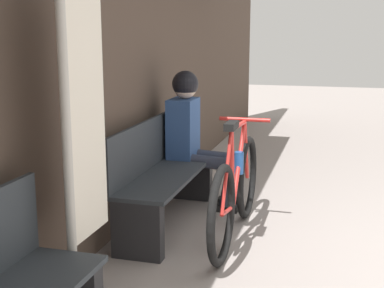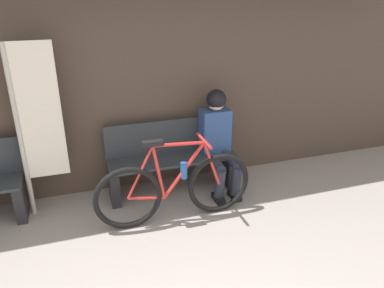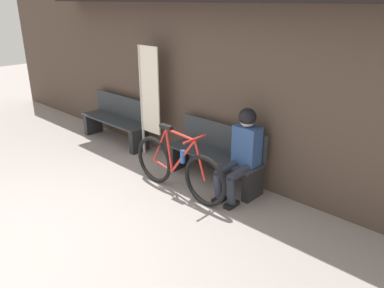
# 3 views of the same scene
# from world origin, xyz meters

# --- Properties ---
(ground_plane) EXTENTS (24.00, 24.00, 0.00)m
(ground_plane) POSITION_xyz_m (0.00, 0.00, 0.00)
(ground_plane) COLOR gray
(storefront_wall) EXTENTS (12.00, 0.56, 3.20)m
(storefront_wall) POSITION_xyz_m (0.00, 2.83, 1.66)
(storefront_wall) COLOR #4C3D33
(storefront_wall) RESTS_ON ground_plane
(park_bench_near) EXTENTS (1.49, 0.42, 0.84)m
(park_bench_near) POSITION_xyz_m (0.47, 2.53, 0.38)
(park_bench_near) COLOR #2D3338
(park_bench_near) RESTS_ON ground_plane
(bicycle) EXTENTS (1.65, 0.40, 0.92)m
(bicycle) POSITION_xyz_m (0.33, 1.90, 0.37)
(bicycle) COLOR black
(bicycle) RESTS_ON ground_plane
(person_seated) EXTENTS (0.34, 0.63, 1.20)m
(person_seated) POSITION_xyz_m (1.00, 2.41, 0.69)
(person_seated) COLOR #2D3342
(person_seated) RESTS_ON ground_plane
(park_bench_far) EXTENTS (1.52, 0.42, 0.84)m
(park_bench_far) POSITION_xyz_m (-1.91, 2.53, 0.39)
(park_bench_far) COLOR #2D3338
(park_bench_far) RESTS_ON ground_plane
(banner_pole) EXTENTS (0.45, 0.05, 1.82)m
(banner_pole) POSITION_xyz_m (-0.94, 2.49, 1.06)
(banner_pole) COLOR #B7B2A8
(banner_pole) RESTS_ON ground_plane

